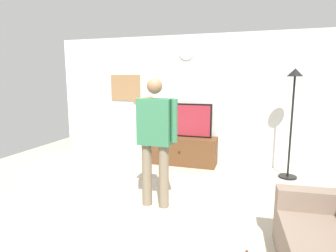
% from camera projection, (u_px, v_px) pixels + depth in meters
% --- Properties ---
extents(ground_plane, '(8.40, 8.40, 0.00)m').
position_uv_depth(ground_plane, '(143.00, 225.00, 3.46)').
color(ground_plane, '#B2A893').
extents(back_wall, '(6.40, 0.10, 2.70)m').
position_uv_depth(back_wall, '(195.00, 99.00, 6.01)').
color(back_wall, silver).
rests_on(back_wall, ground_plane).
extents(tv_stand, '(1.43, 0.50, 0.59)m').
position_uv_depth(tv_stand, '(182.00, 150.00, 5.91)').
color(tv_stand, brown).
rests_on(tv_stand, ground_plane).
extents(television, '(1.21, 0.07, 0.70)m').
position_uv_depth(television, '(183.00, 120.00, 5.85)').
color(television, black).
rests_on(television, tv_stand).
extents(wall_clock, '(0.33, 0.03, 0.33)m').
position_uv_depth(wall_clock, '(187.00, 52.00, 5.84)').
color(wall_clock, white).
extents(framed_picture, '(0.72, 0.04, 0.58)m').
position_uv_depth(framed_picture, '(126.00, 88.00, 6.39)').
color(framed_picture, '#997047').
extents(floor_lamp, '(0.32, 0.32, 1.97)m').
position_uv_depth(floor_lamp, '(293.00, 101.00, 4.89)').
color(floor_lamp, black).
rests_on(floor_lamp, ground_plane).
extents(person_standing_nearer_lamp, '(0.64, 0.78, 1.80)m').
position_uv_depth(person_standing_nearer_lamp, '(155.00, 134.00, 3.84)').
color(person_standing_nearer_lamp, '#7A6B56').
rests_on(person_standing_nearer_lamp, ground_plane).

